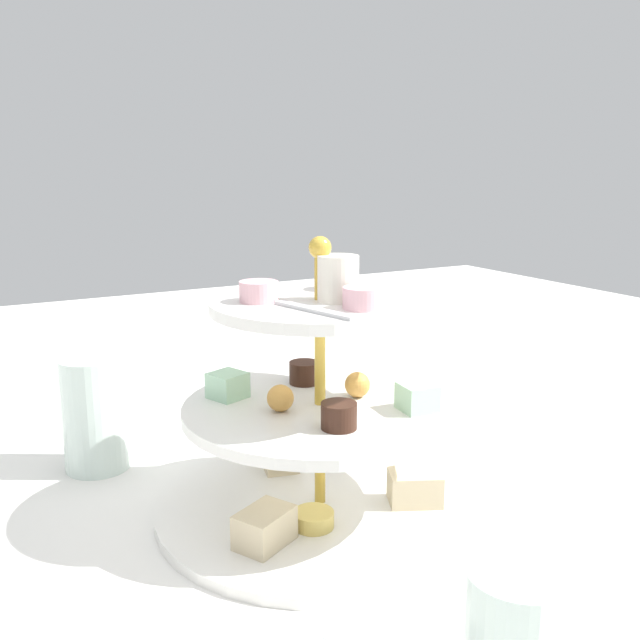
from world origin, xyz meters
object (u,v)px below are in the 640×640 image
tiered_serving_stand (320,430)px  butter_knife_left (369,403)px  water_glass_short_left (515,632)px  water_glass_tall_right (95,413)px

tiered_serving_stand → butter_knife_left: 0.32m
water_glass_short_left → water_glass_tall_right: bearing=-161.3°
tiered_serving_stand → water_glass_tall_right: 0.26m
water_glass_short_left → butter_knife_left: bearing=156.8°
water_glass_tall_right → water_glass_short_left: (0.46, 0.16, -0.02)m
tiered_serving_stand → butter_knife_left: size_ratio=1.80×
water_glass_tall_right → butter_knife_left: size_ratio=0.72×
tiered_serving_stand → butter_knife_left: (-0.23, 0.20, -0.08)m
water_glass_tall_right → water_glass_short_left: bearing=18.7°
tiered_serving_stand → water_glass_short_left: (0.26, -0.01, -0.04)m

